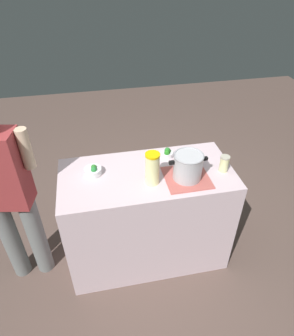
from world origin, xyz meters
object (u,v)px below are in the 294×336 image
Objects in this scene: lemonade_pitcher at (152,169)px; person_cook at (8,195)px; cooking_pot at (188,166)px; broccoli_bowl_center at (167,153)px; mason_jar at (224,164)px; broccoli_bowl_front at (93,171)px.

person_cook reaches higher than lemonade_pitcher.
cooking_pot is 0.33m from broccoli_bowl_center.
mason_jar is (-0.57, -0.03, -0.06)m from lemonade_pitcher.
person_cook is at bearing -7.36° from lemonade_pitcher.
broccoli_bowl_front is at bearing 11.14° from broccoli_bowl_center.
broccoli_bowl_center is 0.06× the size of person_cook.
lemonade_pitcher is 1.90× the size of broccoli_bowl_front.
cooking_pot is 0.71m from broccoli_bowl_front.
broccoli_bowl_center is at bearing -168.86° from broccoli_bowl_front.
mason_jar is at bearing -176.82° from lemonade_pitcher.
broccoli_bowl_front is 0.08× the size of person_cook.
broccoli_bowl_center is at bearing -122.21° from lemonade_pitcher.
cooking_pot reaches higher than broccoli_bowl_front.
broccoli_bowl_front is at bearing -8.85° from mason_jar.
broccoli_bowl_center is at bearing -36.09° from mason_jar.
mason_jar is 1.28× the size of broccoli_bowl_center.
person_cook reaches higher than broccoli_bowl_front.
person_cook is at bearing 4.57° from broccoli_bowl_front.
person_cook reaches higher than mason_jar.
broccoli_bowl_front is at bearing -23.88° from lemonade_pitcher.
lemonade_pitcher is at bearing -0.44° from cooking_pot.
mason_jar is at bearing -173.69° from cooking_pot.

